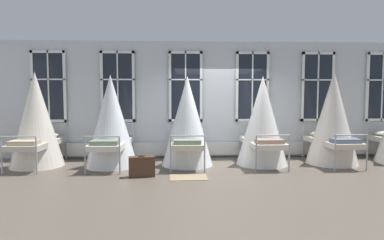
{
  "coord_description": "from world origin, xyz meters",
  "views": [
    {
      "loc": [
        -1.18,
        -8.3,
        1.75
      ],
      "look_at": [
        -0.81,
        -0.0,
        1.14
      ],
      "focal_mm": 31.1,
      "sensor_mm": 36.0,
      "label": 1
    }
  ],
  "objects_px": {
    "cot_first": "(36,121)",
    "cot_fifth": "(333,119)",
    "cot_second": "(111,122)",
    "cot_third": "(187,122)",
    "suitcase_dark": "(142,167)",
    "cot_fourth": "(262,122)"
  },
  "relations": [
    {
      "from": "cot_fifth",
      "to": "suitcase_dark",
      "type": "xyz_separation_m",
      "value": [
        -4.75,
        -1.21,
        -0.93
      ]
    },
    {
      "from": "cot_fourth",
      "to": "cot_second",
      "type": "bearing_deg",
      "value": 89.39
    },
    {
      "from": "cot_third",
      "to": "suitcase_dark",
      "type": "bearing_deg",
      "value": 141.02
    },
    {
      "from": "cot_fourth",
      "to": "cot_fifth",
      "type": "bearing_deg",
      "value": -90.61
    },
    {
      "from": "cot_fourth",
      "to": "cot_fifth",
      "type": "xyz_separation_m",
      "value": [
        1.83,
        0.02,
        0.06
      ]
    },
    {
      "from": "cot_first",
      "to": "cot_third",
      "type": "xyz_separation_m",
      "value": [
        3.74,
        -0.01,
        -0.05
      ]
    },
    {
      "from": "cot_third",
      "to": "suitcase_dark",
      "type": "relative_size",
      "value": 3.84
    },
    {
      "from": "cot_first",
      "to": "cot_second",
      "type": "xyz_separation_m",
      "value": [
        1.85,
        -0.07,
        -0.03
      ]
    },
    {
      "from": "cot_first",
      "to": "cot_fourth",
      "type": "height_order",
      "value": "cot_first"
    },
    {
      "from": "cot_third",
      "to": "cot_fourth",
      "type": "height_order",
      "value": "cot_fourth"
    },
    {
      "from": "cot_second",
      "to": "cot_fifth",
      "type": "height_order",
      "value": "cot_fifth"
    },
    {
      "from": "cot_third",
      "to": "cot_fourth",
      "type": "bearing_deg",
      "value": -89.28
    },
    {
      "from": "cot_first",
      "to": "cot_fifth",
      "type": "bearing_deg",
      "value": -88.68
    },
    {
      "from": "cot_first",
      "to": "suitcase_dark",
      "type": "xyz_separation_m",
      "value": [
        2.72,
        -1.22,
        -0.91
      ]
    },
    {
      "from": "cot_fourth",
      "to": "cot_third",
      "type": "bearing_deg",
      "value": 88.34
    },
    {
      "from": "cot_fourth",
      "to": "suitcase_dark",
      "type": "xyz_separation_m",
      "value": [
        -2.92,
        -1.19,
        -0.87
      ]
    },
    {
      "from": "cot_first",
      "to": "cot_fifth",
      "type": "relative_size",
      "value": 0.99
    },
    {
      "from": "cot_second",
      "to": "cot_first",
      "type": "bearing_deg",
      "value": 89.64
    },
    {
      "from": "cot_fifth",
      "to": "suitcase_dark",
      "type": "bearing_deg",
      "value": 102.58
    },
    {
      "from": "cot_fourth",
      "to": "suitcase_dark",
      "type": "distance_m",
      "value": 3.27
    },
    {
      "from": "cot_first",
      "to": "cot_fourth",
      "type": "xyz_separation_m",
      "value": [
        5.64,
        -0.03,
        -0.04
      ]
    },
    {
      "from": "cot_fifth",
      "to": "suitcase_dark",
      "type": "height_order",
      "value": "cot_fifth"
    }
  ]
}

